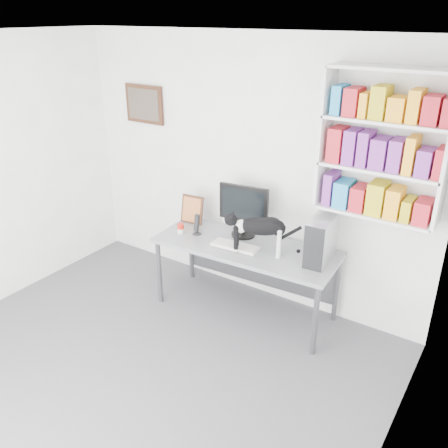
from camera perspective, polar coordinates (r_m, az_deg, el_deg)
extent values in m
cube|color=#4E4E53|center=(4.23, -12.93, -18.75)|extent=(4.00, 4.00, 0.01)
cube|color=silver|center=(3.14, -17.74, 20.40)|extent=(4.00, 4.00, 0.01)
cube|color=white|center=(4.91, 2.47, 6.45)|extent=(4.00, 0.01, 2.70)
cube|color=white|center=(2.54, 18.19, -13.39)|extent=(0.01, 4.00, 2.70)
cube|color=silver|center=(4.11, 18.58, 8.93)|extent=(1.03, 0.28, 1.24)
cube|color=#452916|center=(5.52, -9.57, 14.03)|extent=(0.52, 0.04, 0.42)
cube|color=gray|center=(4.83, 2.56, -6.58)|extent=(1.85, 0.82, 0.75)
cube|color=black|center=(4.74, 2.39, 1.62)|extent=(0.54, 0.31, 0.55)
cube|color=silver|center=(4.59, 1.39, -2.67)|extent=(0.47, 0.22, 0.04)
cube|color=#A6A6AB|center=(4.36, 11.58, -1.85)|extent=(0.23, 0.44, 0.43)
cylinder|color=black|center=(4.83, -3.30, -0.03)|extent=(0.11, 0.11, 0.22)
cube|color=#452916|center=(5.09, -3.85, 1.82)|extent=(0.26, 0.13, 0.31)
cylinder|color=red|center=(4.89, -5.24, -0.55)|extent=(0.09, 0.09, 0.10)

